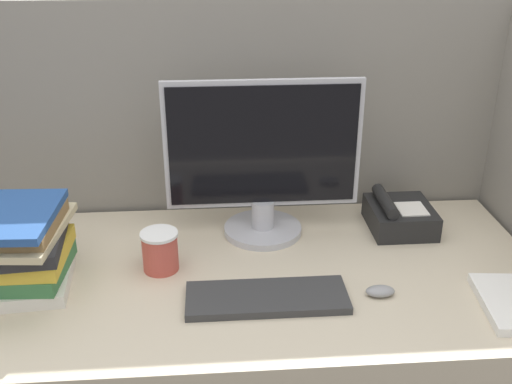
% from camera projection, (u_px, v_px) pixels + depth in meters
% --- Properties ---
extents(cubicle_panel_rear, '(2.01, 0.04, 1.43)m').
position_uv_depth(cubicle_panel_rear, '(237.00, 219.00, 2.02)').
color(cubicle_panel_rear, gray).
rests_on(cubicle_panel_rear, ground_plane).
extents(desk, '(1.61, 0.78, 0.78)m').
position_uv_depth(desk, '(246.00, 383.00, 1.77)').
color(desk, beige).
rests_on(desk, ground_plane).
extents(monitor, '(0.56, 0.23, 0.47)m').
position_uv_depth(monitor, '(263.00, 164.00, 1.72)').
color(monitor, '#B7B7BC').
rests_on(monitor, desk).
extents(keyboard, '(0.40, 0.15, 0.02)m').
position_uv_depth(keyboard, '(267.00, 298.00, 1.48)').
color(keyboard, '#333333').
rests_on(keyboard, desk).
extents(mouse, '(0.07, 0.04, 0.03)m').
position_uv_depth(mouse, '(380.00, 291.00, 1.50)').
color(mouse, gray).
rests_on(mouse, desk).
extents(coffee_cup, '(0.10, 0.10, 0.11)m').
position_uv_depth(coffee_cup, '(160.00, 251.00, 1.60)').
color(coffee_cup, '#BF4C3F').
rests_on(coffee_cup, desk).
extents(book_stack, '(0.25, 0.31, 0.22)m').
position_uv_depth(book_stack, '(20.00, 249.00, 1.50)').
color(book_stack, silver).
rests_on(book_stack, desk).
extents(desk_telephone, '(0.19, 0.21, 0.11)m').
position_uv_depth(desk_telephone, '(399.00, 216.00, 1.81)').
color(desk_telephone, black).
rests_on(desk_telephone, desk).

